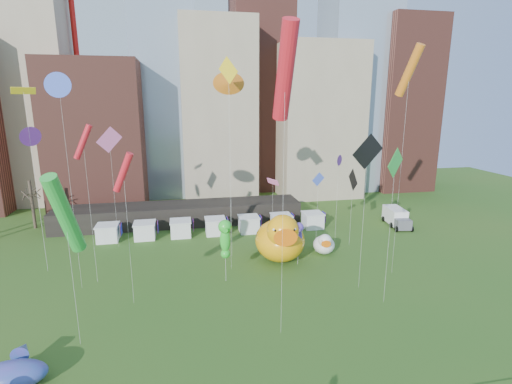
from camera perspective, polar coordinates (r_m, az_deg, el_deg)
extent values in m
cube|color=gray|center=(84.17, -30.31, 12.90)|extent=(14.00, 12.00, 42.00)
cube|color=brown|center=(75.53, -22.36, 7.74)|extent=(16.00, 14.00, 26.00)
cube|color=#8C9EB2|center=(82.33, -13.55, 18.88)|extent=(12.00, 12.00, 55.00)
cube|color=gray|center=(78.26, -5.74, 11.77)|extent=(14.00, 14.00, 34.00)
cube|color=brown|center=(86.95, 0.71, 23.25)|extent=(12.00, 12.00, 68.00)
cube|color=gray|center=(80.81, 8.93, 10.31)|extent=(16.00, 14.00, 30.00)
cube|color=#8C9EB2|center=(88.37, 14.59, 16.15)|extent=(14.00, 12.00, 48.00)
cube|color=brown|center=(91.23, 20.72, 11.85)|extent=(12.00, 12.00, 36.00)
cylinder|color=red|center=(90.44, 12.04, 25.17)|extent=(1.00, 1.00, 76.00)
cube|color=black|center=(62.40, -11.14, -3.19)|extent=(38.00, 6.00, 3.20)
cube|color=white|center=(57.79, -21.09, -5.74)|extent=(2.80, 2.80, 2.20)
cube|color=red|center=(57.33, -19.36, -5.22)|extent=(0.08, 1.40, 1.60)
cube|color=white|center=(57.09, -16.13, -5.58)|extent=(2.80, 2.80, 2.20)
cube|color=red|center=(56.79, -14.35, -5.04)|extent=(0.08, 1.40, 1.60)
cube|color=white|center=(56.83, -11.09, -5.38)|extent=(2.80, 2.80, 2.20)
cube|color=red|center=(56.68, -9.28, -4.82)|extent=(0.08, 1.40, 1.60)
cube|color=white|center=(57.00, -6.04, -5.14)|extent=(2.80, 2.80, 2.20)
cube|color=red|center=(57.02, -4.24, -4.57)|extent=(0.08, 1.40, 1.60)
cube|color=white|center=(57.62, -1.06, -4.86)|extent=(2.80, 2.80, 2.20)
cube|color=red|center=(57.79, 0.70, -4.28)|extent=(0.08, 1.40, 1.60)
cube|color=white|center=(58.65, 3.77, -4.56)|extent=(2.80, 2.80, 2.20)
cube|color=red|center=(58.97, 5.47, -3.98)|extent=(0.08, 1.40, 1.60)
cube|color=white|center=(60.08, 8.39, -4.23)|extent=(2.80, 2.80, 2.20)
cube|color=red|center=(60.54, 10.02, -3.66)|extent=(0.08, 1.40, 1.60)
cylinder|color=#382B21|center=(67.62, -30.21, -1.62)|extent=(0.44, 0.44, 7.50)
ellipsoid|color=#FFA40D|center=(47.55, 3.55, -7.14)|extent=(6.80, 7.73, 4.99)
ellipsoid|color=#FFA40D|center=(50.16, 3.10, -6.18)|extent=(1.79, 1.46, 2.02)
sphere|color=#FFA40D|center=(44.79, 4.00, -5.73)|extent=(4.15, 4.15, 3.75)
cone|color=orange|center=(43.35, 4.31, -6.58)|extent=(2.24, 1.91, 2.06)
sphere|color=white|center=(43.52, 2.86, -5.60)|extent=(0.68, 0.68, 0.68)
sphere|color=white|center=(43.83, 5.55, -5.51)|extent=(0.68, 0.68, 0.68)
sphere|color=black|center=(43.22, 2.92, -5.74)|extent=(0.34, 0.34, 0.34)
sphere|color=black|center=(43.53, 5.62, -5.64)|extent=(0.34, 0.34, 0.34)
ellipsoid|color=white|center=(50.56, 10.02, -7.71)|extent=(3.40, 3.75, 2.25)
ellipsoid|color=white|center=(51.74, 9.83, -7.27)|extent=(0.86, 0.74, 0.91)
sphere|color=white|center=(49.31, 10.21, -7.14)|extent=(2.04, 2.04, 1.70)
cone|color=orange|center=(48.66, 10.32, -7.50)|extent=(1.08, 0.96, 0.93)
sphere|color=white|center=(48.73, 9.75, -7.09)|extent=(0.31, 0.31, 0.31)
sphere|color=white|center=(48.86, 10.84, -7.08)|extent=(0.31, 0.31, 0.31)
sphere|color=black|center=(48.60, 9.77, -7.15)|extent=(0.15, 0.15, 0.15)
sphere|color=black|center=(48.73, 10.86, -7.14)|extent=(0.15, 0.15, 0.15)
cylinder|color=silver|center=(42.19, -4.53, -10.09)|extent=(0.03, 0.03, 4.76)
ellipsoid|color=green|center=(41.29, -4.59, -7.06)|extent=(1.17, 0.99, 2.82)
sphere|color=green|center=(40.65, -4.61, -5.13)|extent=(1.54, 1.54, 1.44)
cone|color=green|center=(40.06, -4.50, -5.52)|extent=(0.57, 0.94, 0.50)
sphere|color=green|center=(41.93, -4.56, -9.11)|extent=(1.01, 1.01, 1.01)
cylinder|color=silver|center=(46.57, 6.25, -8.64)|extent=(0.03, 0.03, 3.50)
ellipsoid|color=#5639AD|center=(45.95, 6.30, -6.62)|extent=(1.06, 0.94, 2.29)
sphere|color=#5639AD|center=(45.41, 6.40, -5.23)|extent=(1.43, 1.43, 1.17)
cone|color=#5639AD|center=(44.95, 6.60, -5.51)|extent=(0.58, 0.81, 0.41)
sphere|color=#5639AD|center=(46.46, 6.24, -8.12)|extent=(0.82, 0.82, 0.82)
ellipsoid|color=#563DA6|center=(33.54, -32.55, -21.94)|extent=(4.80, 2.72, 1.81)
cone|color=#563DA6|center=(35.39, -31.25, -19.30)|extent=(1.32, 1.50, 1.27)
cube|color=white|center=(64.73, 19.87, -3.27)|extent=(2.89, 5.02, 2.38)
cube|color=#595960|center=(62.21, 20.93, -4.48)|extent=(2.40, 1.99, 1.52)
cylinder|color=black|center=(63.06, 19.41, -4.66)|extent=(0.35, 0.88, 0.86)
cylinder|color=black|center=(64.02, 21.38, -4.56)|extent=(0.35, 0.88, 0.86)
cylinder|color=black|center=(65.91, 18.34, -3.80)|extent=(0.35, 0.88, 0.86)
cylinder|color=black|center=(66.82, 20.23, -3.72)|extent=(0.35, 0.88, 0.86)
cylinder|color=silver|center=(43.63, -23.29, -3.12)|extent=(0.02, 0.02, 15.16)
cylinder|color=red|center=(42.25, -24.25, 6.79)|extent=(2.13, 0.72, 3.58)
cylinder|color=silver|center=(53.25, -20.26, -0.44)|extent=(0.02, 0.02, 14.36)
cube|color=pink|center=(52.10, -20.90, 7.25)|extent=(2.97, 1.47, 3.29)
cylinder|color=silver|center=(53.06, 13.89, -3.02)|extent=(0.02, 0.02, 9.04)
cube|color=black|center=(51.99, 14.17, 1.77)|extent=(0.14, 2.92, 2.92)
cylinder|color=silver|center=(38.40, 19.12, -6.06)|extent=(0.02, 0.02, 13.71)
cube|color=green|center=(36.78, 19.94, 4.07)|extent=(2.31, 1.49, 2.72)
cylinder|color=silver|center=(42.52, -3.89, 2.45)|extent=(0.02, 0.02, 22.21)
cube|color=yellow|center=(41.85, -4.14, 17.55)|extent=(1.74, 2.26, 2.82)
cylinder|color=silver|center=(42.21, -25.71, -0.09)|extent=(0.02, 0.02, 20.57)
cone|color=blue|center=(41.28, -27.19, 13.92)|extent=(2.09, 1.51, 2.31)
cylinder|color=silver|center=(44.42, 20.56, 2.03)|extent=(0.02, 0.02, 22.12)
cylinder|color=orange|center=(43.77, 21.79, 16.37)|extent=(1.76, 3.18, 5.21)
cylinder|color=silver|center=(49.40, -29.46, -1.78)|extent=(0.02, 0.02, 15.41)
cone|color=purple|center=(48.19, -30.52, 7.10)|extent=(1.05, 2.00, 2.07)
cylinder|color=silver|center=(38.08, -18.32, -6.81)|extent=(0.02, 0.02, 12.91)
cylinder|color=red|center=(36.43, -19.06, 2.78)|extent=(2.28, 1.39, 3.74)
cylinder|color=silver|center=(53.61, 2.46, -2.84)|extent=(0.02, 0.02, 8.35)
cube|color=pink|center=(52.60, 2.51, 1.53)|extent=(1.25, 2.38, 0.75)
cylinder|color=silver|center=(40.53, 15.56, -4.32)|extent=(0.02, 0.02, 14.35)
cube|color=black|center=(39.01, 16.22, 5.78)|extent=(3.47, 0.60, 3.51)
cylinder|color=silver|center=(33.71, -25.47, -11.99)|extent=(0.02, 0.02, 10.92)
cylinder|color=green|center=(31.88, -26.45, -3.04)|extent=(2.10, 4.14, 6.77)
cylinder|color=silver|center=(48.41, -29.78, 0.80)|extent=(0.02, 0.02, 20.16)
cube|color=yellow|center=(47.56, -31.21, 12.73)|extent=(2.15, 1.45, 0.71)
cylinder|color=silver|center=(49.60, 9.01, -3.58)|extent=(0.02, 0.02, 9.63)
cube|color=blue|center=(48.43, 9.21, 1.88)|extent=(1.72, 0.37, 1.75)
cylinder|color=silver|center=(46.24, -3.77, 2.62)|extent=(0.02, 0.02, 21.07)
cone|color=orange|center=(45.46, -3.98, 15.78)|extent=(2.56, 0.93, 2.56)
cylinder|color=silver|center=(50.64, 11.85, -2.03)|extent=(0.02, 0.02, 11.87)
cone|color=purple|center=(49.42, 12.18, 4.61)|extent=(1.00, 1.15, 1.35)
cylinder|color=silver|center=(30.30, 4.00, -3.10)|extent=(0.02, 0.02, 21.16)
cylinder|color=red|center=(29.12, 4.35, 17.29)|extent=(1.39, 4.23, 7.12)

